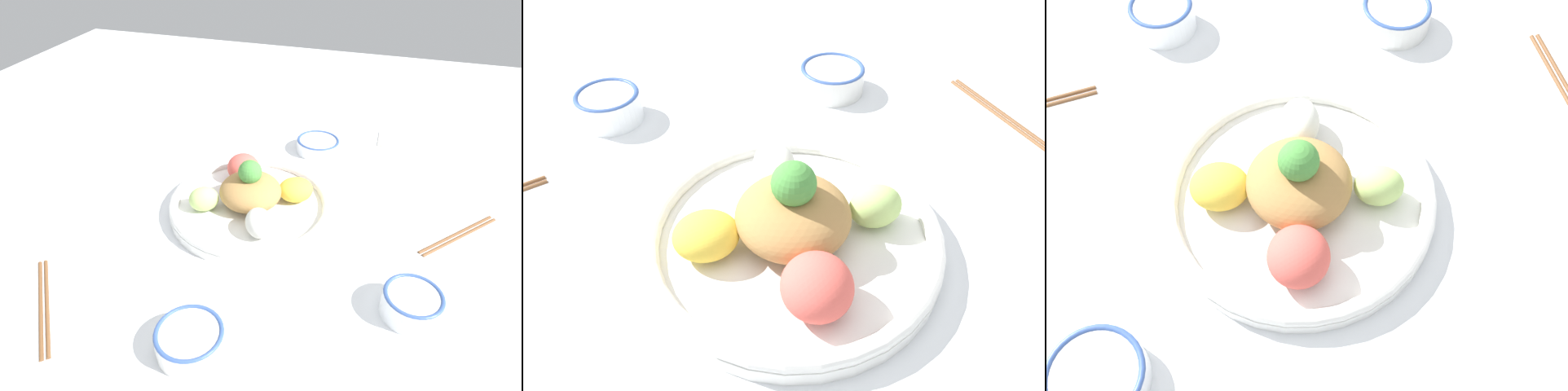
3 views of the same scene
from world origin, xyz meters
The scene contains 5 objects.
ground_plane centered at (0.00, 0.00, 0.00)m, with size 2.40×2.40×0.00m, color white.
salad_platter centered at (-0.02, 0.04, 0.03)m, with size 0.35×0.35×0.13m.
sauce_bowl_red centered at (0.00, -0.32, 0.02)m, with size 0.11×0.11×0.04m.
rice_bowl_blue centered at (0.32, -0.15, 0.03)m, with size 0.10×0.10×0.05m.
chopsticks_pair_near centered at (-0.27, -0.31, 0.00)m, with size 0.16×0.18×0.01m.
Camera 2 is at (-0.11, 0.42, 0.46)m, focal length 35.00 mm.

